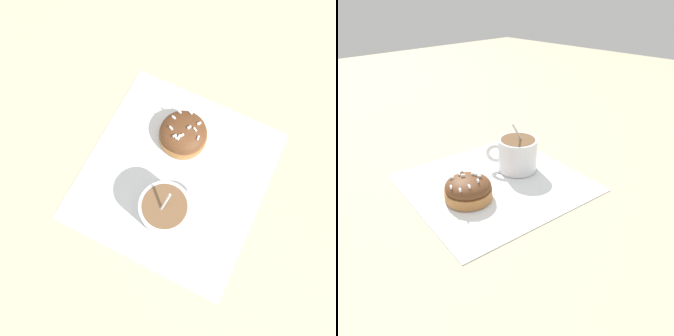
{
  "view_description": "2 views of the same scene",
  "coord_description": "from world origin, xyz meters",
  "views": [
    {
      "loc": [
        -0.15,
        -0.04,
        0.55
      ],
      "look_at": [
        -0.0,
        0.01,
        0.04
      ],
      "focal_mm": 35.0,
      "sensor_mm": 36.0,
      "label": 1
    },
    {
      "loc": [
        0.36,
        0.4,
        0.33
      ],
      "look_at": [
        -0.01,
        0.02,
        0.04
      ],
      "focal_mm": 35.0,
      "sensor_mm": 36.0,
      "label": 2
    }
  ],
  "objects": [
    {
      "name": "coffee_cup",
      "position": [
        -0.07,
        -0.01,
        0.04
      ],
      "size": [
        0.09,
        0.09,
        0.1
      ],
      "color": "white",
      "rests_on": "paper_napkin"
    },
    {
      "name": "ground_plane",
      "position": [
        0.0,
        0.0,
        0.0
      ],
      "size": [
        3.0,
        3.0,
        0.0
      ],
      "primitive_type": "plane",
      "color": "#C6B793"
    },
    {
      "name": "paper_napkin",
      "position": [
        0.0,
        0.0,
        0.0
      ],
      "size": [
        0.35,
        0.34,
        0.0
      ],
      "color": "white",
      "rests_on": "ground_plane"
    },
    {
      "name": "frosted_pastry",
      "position": [
        0.07,
        0.01,
        0.02
      ],
      "size": [
        0.08,
        0.08,
        0.05
      ],
      "color": "#B2753D",
      "rests_on": "paper_napkin"
    }
  ]
}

